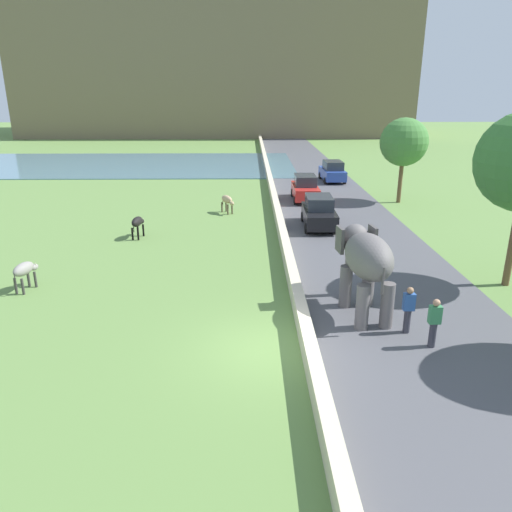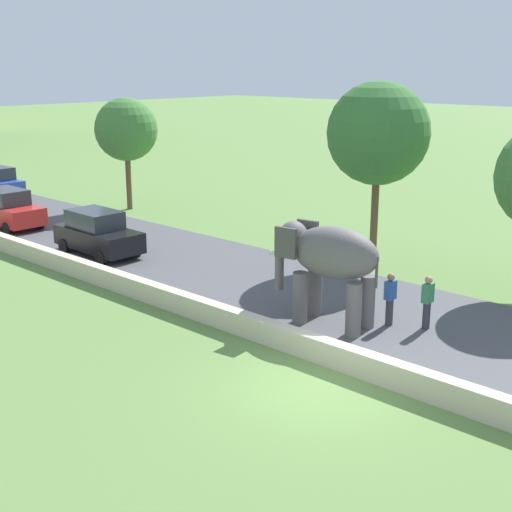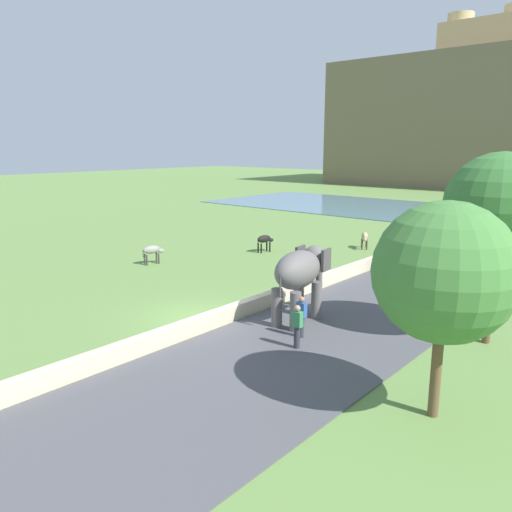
{
  "view_description": "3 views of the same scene",
  "coord_description": "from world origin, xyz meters",
  "px_view_note": "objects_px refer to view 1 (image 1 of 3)",
  "views": [
    {
      "loc": [
        -0.54,
        -13.11,
        7.5
      ],
      "look_at": [
        -0.28,
        5.2,
        1.23
      ],
      "focal_mm": 34.11,
      "sensor_mm": 36.0,
      "label": 1
    },
    {
      "loc": [
        -12.21,
        -9.26,
        7.45
      ],
      "look_at": [
        2.49,
        4.33,
        1.92
      ],
      "focal_mm": 49.2,
      "sensor_mm": 36.0,
      "label": 2
    },
    {
      "loc": [
        14.8,
        -13.5,
        7.05
      ],
      "look_at": [
        -1.27,
        5.03,
        1.62
      ],
      "focal_mm": 35.31,
      "sensor_mm": 36.0,
      "label": 3
    }
  ],
  "objects_px": {
    "person_trailing": "(434,322)",
    "cow_grey": "(25,270)",
    "cow_black": "(138,223)",
    "car_black": "(319,212)",
    "car_red": "(305,188)",
    "car_blue": "(332,171)",
    "person_beside_elephant": "(408,309)",
    "cow_tan": "(227,200)",
    "elephant": "(366,260)"
  },
  "relations": [
    {
      "from": "person_beside_elephant",
      "to": "cow_black",
      "type": "relative_size",
      "value": 1.15
    },
    {
      "from": "car_black",
      "to": "cow_tan",
      "type": "bearing_deg",
      "value": 146.98
    },
    {
      "from": "elephant",
      "to": "car_black",
      "type": "relative_size",
      "value": 0.88
    },
    {
      "from": "elephant",
      "to": "cow_black",
      "type": "relative_size",
      "value": 2.5
    },
    {
      "from": "car_blue",
      "to": "elephant",
      "type": "bearing_deg",
      "value": -96.97
    },
    {
      "from": "person_trailing",
      "to": "cow_grey",
      "type": "xyz_separation_m",
      "value": [
        -14.34,
        4.78,
        -0.04
      ]
    },
    {
      "from": "elephant",
      "to": "person_beside_elephant",
      "type": "bearing_deg",
      "value": -52.13
    },
    {
      "from": "person_trailing",
      "to": "car_black",
      "type": "xyz_separation_m",
      "value": [
        -1.58,
        13.8,
        0.03
      ]
    },
    {
      "from": "elephant",
      "to": "car_black",
      "type": "xyz_separation_m",
      "value": [
        0.03,
        11.43,
        -1.14
      ]
    },
    {
      "from": "car_red",
      "to": "cow_black",
      "type": "xyz_separation_m",
      "value": [
        -9.9,
        -9.02,
        -0.06
      ]
    },
    {
      "from": "car_blue",
      "to": "cow_black",
      "type": "xyz_separation_m",
      "value": [
        -13.05,
        -16.45,
        -0.06
      ]
    },
    {
      "from": "car_red",
      "to": "cow_grey",
      "type": "distance_m",
      "value": 20.58
    },
    {
      "from": "person_beside_elephant",
      "to": "person_trailing",
      "type": "bearing_deg",
      "value": -62.24
    },
    {
      "from": "cow_grey",
      "to": "cow_black",
      "type": "distance_m",
      "value": 7.68
    },
    {
      "from": "cow_grey",
      "to": "person_trailing",
      "type": "bearing_deg",
      "value": -18.45
    },
    {
      "from": "person_beside_elephant",
      "to": "person_trailing",
      "type": "relative_size",
      "value": 1.0
    },
    {
      "from": "cow_tan",
      "to": "cow_black",
      "type": "bearing_deg",
      "value": -130.11
    },
    {
      "from": "person_beside_elephant",
      "to": "car_black",
      "type": "relative_size",
      "value": 0.4
    },
    {
      "from": "elephant",
      "to": "car_red",
      "type": "relative_size",
      "value": 0.88
    },
    {
      "from": "car_red",
      "to": "car_black",
      "type": "relative_size",
      "value": 0.99
    },
    {
      "from": "person_beside_elephant",
      "to": "car_black",
      "type": "xyz_separation_m",
      "value": [
        -1.09,
        12.87,
        0.03
      ]
    },
    {
      "from": "person_trailing",
      "to": "car_black",
      "type": "height_order",
      "value": "car_black"
    },
    {
      "from": "car_blue",
      "to": "person_trailing",
      "type": "bearing_deg",
      "value": -93.17
    },
    {
      "from": "cow_black",
      "to": "car_black",
      "type": "bearing_deg",
      "value": 10.79
    },
    {
      "from": "person_beside_elephant",
      "to": "car_black",
      "type": "bearing_deg",
      "value": 94.84
    },
    {
      "from": "car_black",
      "to": "cow_grey",
      "type": "bearing_deg",
      "value": -144.74
    },
    {
      "from": "person_beside_elephant",
      "to": "cow_black",
      "type": "distance_m",
      "value": 15.53
    },
    {
      "from": "car_black",
      "to": "cow_tan",
      "type": "relative_size",
      "value": 2.98
    },
    {
      "from": "car_red",
      "to": "elephant",
      "type": "bearing_deg",
      "value": -90.09
    },
    {
      "from": "car_black",
      "to": "cow_grey",
      "type": "height_order",
      "value": "car_black"
    },
    {
      "from": "car_red",
      "to": "cow_tan",
      "type": "relative_size",
      "value": 2.97
    },
    {
      "from": "car_blue",
      "to": "cow_black",
      "type": "distance_m",
      "value": 20.99
    },
    {
      "from": "person_beside_elephant",
      "to": "cow_tan",
      "type": "bearing_deg",
      "value": 111.55
    },
    {
      "from": "car_blue",
      "to": "person_beside_elephant",
      "type": "bearing_deg",
      "value": -94.3
    },
    {
      "from": "elephant",
      "to": "person_beside_elephant",
      "type": "xyz_separation_m",
      "value": [
        1.12,
        -1.44,
        -1.16
      ]
    },
    {
      "from": "person_beside_elephant",
      "to": "car_blue",
      "type": "distance_m",
      "value": 27.51
    },
    {
      "from": "cow_tan",
      "to": "car_red",
      "type": "bearing_deg",
      "value": 34.17
    },
    {
      "from": "car_red",
      "to": "cow_grey",
      "type": "relative_size",
      "value": 2.82
    },
    {
      "from": "car_red",
      "to": "car_blue",
      "type": "relative_size",
      "value": 0.99
    },
    {
      "from": "elephant",
      "to": "cow_tan",
      "type": "distance_m",
      "value": 15.89
    },
    {
      "from": "person_trailing",
      "to": "cow_grey",
      "type": "bearing_deg",
      "value": 161.55
    },
    {
      "from": "cow_tan",
      "to": "cow_black",
      "type": "distance_m",
      "value": 7.03
    },
    {
      "from": "car_blue",
      "to": "car_black",
      "type": "distance_m",
      "value": 14.9
    },
    {
      "from": "car_red",
      "to": "person_beside_elephant",
      "type": "bearing_deg",
      "value": -86.88
    },
    {
      "from": "person_trailing",
      "to": "cow_tan",
      "type": "bearing_deg",
      "value": 111.9
    },
    {
      "from": "car_red",
      "to": "car_blue",
      "type": "distance_m",
      "value": 8.07
    },
    {
      "from": "elephant",
      "to": "person_beside_elephant",
      "type": "relative_size",
      "value": 2.18
    },
    {
      "from": "car_blue",
      "to": "car_red",
      "type": "bearing_deg",
      "value": -112.99
    },
    {
      "from": "elephant",
      "to": "car_black",
      "type": "height_order",
      "value": "elephant"
    },
    {
      "from": "person_beside_elephant",
      "to": "car_red",
      "type": "distance_m",
      "value": 20.03
    }
  ]
}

